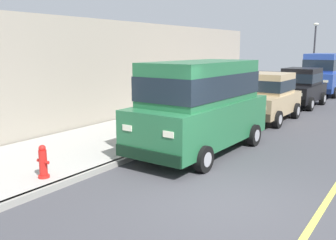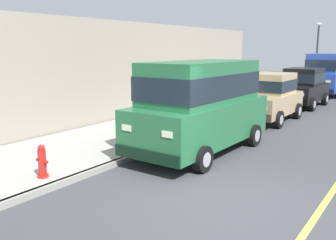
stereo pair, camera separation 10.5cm
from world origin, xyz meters
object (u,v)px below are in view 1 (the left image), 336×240
at_px(car_tan_hatchback, 267,96).
at_px(street_lamp, 314,47).
at_px(fire_hydrant, 43,163).
at_px(car_green_van, 201,103).
at_px(car_blue_van, 324,72).
at_px(dog_white, 123,131).
at_px(car_black_hatchback, 300,87).

relative_size(car_tan_hatchback, street_lamp, 0.86).
xyz_separation_m(fire_hydrant, street_lamp, (0.10, 23.05, 2.43)).
relative_size(car_green_van, car_blue_van, 1.00).
bearing_deg(car_tan_hatchback, car_green_van, -89.32).
height_order(car_blue_van, dog_white, car_blue_van).
bearing_deg(car_black_hatchback, car_tan_hatchback, -91.10).
height_order(car_black_hatchback, car_blue_van, car_blue_van).
distance_m(car_green_van, street_lamp, 19.06).
xyz_separation_m(car_green_van, car_tan_hatchback, (-0.07, 5.57, -0.42)).
xyz_separation_m(car_tan_hatchback, dog_white, (-2.25, -6.17, -0.55)).
bearing_deg(street_lamp, car_green_van, -85.62).
xyz_separation_m(car_green_van, fire_hydrant, (-1.55, -4.10, -0.92)).
bearing_deg(fire_hydrant, car_green_van, 69.28).
height_order(dog_white, street_lamp, street_lamp).
distance_m(car_blue_van, dog_white, 16.43).
bearing_deg(car_tan_hatchback, dog_white, -110.02).
relative_size(car_tan_hatchback, car_blue_van, 0.77).
height_order(fire_hydrant, street_lamp, street_lamp).
bearing_deg(fire_hydrant, car_black_hatchback, 83.69).
xyz_separation_m(car_green_van, street_lamp, (-1.45, 18.94, 1.51)).
height_order(car_blue_van, street_lamp, street_lamp).
distance_m(car_tan_hatchback, dog_white, 6.59).
bearing_deg(car_green_van, fire_hydrant, -110.72).
distance_m(car_blue_van, fire_hydrant, 19.83).
bearing_deg(dog_white, car_green_van, 14.51).
bearing_deg(car_black_hatchback, fire_hydrant, -96.31).
xyz_separation_m(car_green_van, car_black_hatchback, (0.02, 10.13, -0.42)).
bearing_deg(car_green_van, car_black_hatchback, 89.88).
bearing_deg(dog_white, fire_hydrant, -77.72).
distance_m(dog_white, fire_hydrant, 3.59).
relative_size(car_green_van, fire_hydrant, 6.82).
xyz_separation_m(car_tan_hatchback, street_lamp, (-1.39, 13.37, 1.93)).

